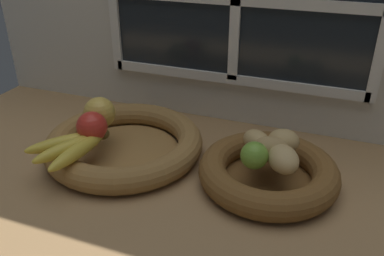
{
  "coord_description": "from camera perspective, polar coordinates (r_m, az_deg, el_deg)",
  "views": [
    {
      "loc": [
        23.64,
        -64.21,
        47.82
      ],
      "look_at": [
        -1.83,
        3.81,
        9.56
      ],
      "focal_mm": 37.7,
      "sensor_mm": 36.0,
      "label": 1
    }
  ],
  "objects": [
    {
      "name": "ground_plane",
      "position": [
        0.84,
        0.26,
        -8.01
      ],
      "size": [
        140.0,
        90.0,
        3.0
      ],
      "primitive_type": "cube",
      "color": "#9E774C"
    },
    {
      "name": "back_wall",
      "position": [
        0.99,
        6.53,
        15.98
      ],
      "size": [
        140.0,
        4.6,
        55.0
      ],
      "color": "silver",
      "rests_on": "ground_plane"
    },
    {
      "name": "fruit_bowl_left",
      "position": [
        0.92,
        -9.54,
        -2.19
      ],
      "size": [
        35.21,
        35.21,
        5.56
      ],
      "color": "olive",
      "rests_on": "ground_plane"
    },
    {
      "name": "fruit_bowl_right",
      "position": [
        0.82,
        10.71,
        -6.14
      ],
      "size": [
        27.9,
        27.9,
        5.56
      ],
      "color": "brown",
      "rests_on": "ground_plane"
    },
    {
      "name": "apple_red_front",
      "position": [
        0.87,
        -13.98,
        0.16
      ],
      "size": [
        6.48,
        6.48,
        6.48
      ],
      "primitive_type": "sphere",
      "color": "red",
      "rests_on": "fruit_bowl_left"
    },
    {
      "name": "apple_golden_left",
      "position": [
        0.92,
        -12.94,
        2.13
      ],
      "size": [
        7.07,
        7.07,
        7.07
      ],
      "primitive_type": "sphere",
      "color": "gold",
      "rests_on": "fruit_bowl_left"
    },
    {
      "name": "banana_bunch_front",
      "position": [
        0.84,
        -16.58,
        -2.47
      ],
      "size": [
        13.1,
        17.29,
        2.9
      ],
      "color": "gold",
      "rests_on": "fruit_bowl_left"
    },
    {
      "name": "potato_large",
      "position": [
        0.79,
        11.05,
        -2.9
      ],
      "size": [
        8.01,
        6.16,
        4.9
      ],
      "primitive_type": "ellipsoid",
      "rotation": [
        0.0,
        0.0,
        3.32
      ],
      "color": "#A38451",
      "rests_on": "fruit_bowl_right"
    },
    {
      "name": "potato_small",
      "position": [
        0.77,
        12.78,
        -4.32
      ],
      "size": [
        8.42,
        9.2,
        4.88
      ],
      "primitive_type": "ellipsoid",
      "rotation": [
        0.0,
        0.0,
        2.07
      ],
      "color": "tan",
      "rests_on": "fruit_bowl_right"
    },
    {
      "name": "potato_oblong",
      "position": [
        0.82,
        9.13,
        -1.83
      ],
      "size": [
        7.91,
        7.57,
        4.35
      ],
      "primitive_type": "ellipsoid",
      "rotation": [
        0.0,
        0.0,
        2.48
      ],
      "color": "tan",
      "rests_on": "fruit_bowl_right"
    },
    {
      "name": "potato_back",
      "position": [
        0.83,
        12.79,
        -1.82
      ],
      "size": [
        6.98,
        6.52,
        4.8
      ],
      "primitive_type": "ellipsoid",
      "rotation": [
        0.0,
        0.0,
        0.14
      ],
      "color": "tan",
      "rests_on": "fruit_bowl_right"
    },
    {
      "name": "lime_near",
      "position": [
        0.77,
        8.85,
        -3.75
      ],
      "size": [
        5.28,
        5.28,
        5.28
      ],
      "primitive_type": "sphere",
      "color": "#6B9E33",
      "rests_on": "fruit_bowl_right"
    },
    {
      "name": "chili_pepper",
      "position": [
        0.8,
        11.33,
        -4.11
      ],
      "size": [
        10.68,
        3.36,
        1.79
      ],
      "primitive_type": "cone",
      "rotation": [
        0.0,
        1.57,
        0.15
      ],
      "color": "red",
      "rests_on": "fruit_bowl_right"
    }
  ]
}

